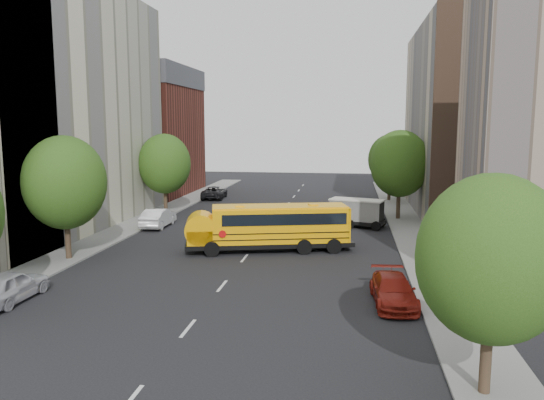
% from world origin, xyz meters
% --- Properties ---
extents(ground, '(120.00, 120.00, 0.00)m').
position_xyz_m(ground, '(0.00, 0.00, 0.00)').
color(ground, black).
rests_on(ground, ground).
extents(sidewalk_left, '(3.00, 80.00, 0.12)m').
position_xyz_m(sidewalk_left, '(-11.50, 5.00, 0.06)').
color(sidewalk_left, slate).
rests_on(sidewalk_left, ground).
extents(sidewalk_right, '(3.00, 80.00, 0.12)m').
position_xyz_m(sidewalk_right, '(11.50, 5.00, 0.06)').
color(sidewalk_right, slate).
rests_on(sidewalk_right, ground).
extents(lane_markings, '(0.15, 64.00, 0.01)m').
position_xyz_m(lane_markings, '(0.00, 10.00, 0.01)').
color(lane_markings, silver).
rests_on(lane_markings, ground).
extents(building_left_cream, '(10.00, 26.00, 20.00)m').
position_xyz_m(building_left_cream, '(-18.00, 6.00, 10.00)').
color(building_left_cream, beige).
rests_on(building_left_cream, ground).
extents(building_left_redbrick, '(10.00, 15.00, 13.00)m').
position_xyz_m(building_left_redbrick, '(-18.00, 28.00, 6.50)').
color(building_left_redbrick, maroon).
rests_on(building_left_redbrick, ground).
extents(building_right_far, '(10.00, 22.00, 18.00)m').
position_xyz_m(building_right_far, '(18.00, 20.00, 9.00)').
color(building_right_far, '#B6A78D').
rests_on(building_right_far, ground).
extents(building_right_sidewall, '(10.10, 0.30, 18.00)m').
position_xyz_m(building_right_sidewall, '(18.00, 9.00, 9.00)').
color(building_right_sidewall, brown).
rests_on(building_right_sidewall, ground).
extents(street_tree_1, '(5.12, 5.12, 7.90)m').
position_xyz_m(street_tree_1, '(-11.00, -4.00, 4.95)').
color(street_tree_1, '#38281C').
rests_on(street_tree_1, ground).
extents(street_tree_2, '(4.99, 4.99, 7.71)m').
position_xyz_m(street_tree_2, '(-11.00, 14.00, 4.83)').
color(street_tree_2, '#38281C').
rests_on(street_tree_2, ground).
extents(street_tree_3, '(4.61, 4.61, 7.11)m').
position_xyz_m(street_tree_3, '(11.00, -18.00, 4.45)').
color(street_tree_3, '#38281C').
rests_on(street_tree_3, ground).
extents(street_tree_4, '(5.25, 5.25, 8.10)m').
position_xyz_m(street_tree_4, '(11.00, 14.00, 5.08)').
color(street_tree_4, '#38281C').
rests_on(street_tree_4, ground).
extents(street_tree_5, '(4.86, 4.86, 7.51)m').
position_xyz_m(street_tree_5, '(11.00, 26.00, 4.70)').
color(street_tree_5, '#38281C').
rests_on(street_tree_5, ground).
extents(school_bus, '(11.58, 5.31, 3.19)m').
position_xyz_m(school_bus, '(1.18, 0.26, 1.78)').
color(school_bus, black).
rests_on(school_bus, ground).
extents(safari_truck, '(5.83, 3.42, 2.36)m').
position_xyz_m(safari_truck, '(6.81, 9.93, 1.25)').
color(safari_truck, black).
rests_on(safari_truck, ground).
extents(parked_car_0, '(1.89, 4.62, 1.57)m').
position_xyz_m(parked_car_0, '(-9.60, -11.98, 0.78)').
color(parked_car_0, silver).
rests_on(parked_car_0, ground).
extents(parked_car_1, '(1.81, 4.89, 1.60)m').
position_xyz_m(parked_car_1, '(-9.28, 7.37, 0.80)').
color(parked_car_1, white).
rests_on(parked_car_1, ground).
extents(parked_car_2, '(2.75, 5.39, 1.46)m').
position_xyz_m(parked_car_2, '(-9.00, 24.95, 0.73)').
color(parked_car_2, black).
rests_on(parked_car_2, ground).
extents(parked_car_3, '(2.27, 4.87, 1.38)m').
position_xyz_m(parked_car_3, '(8.80, -9.58, 0.69)').
color(parked_car_3, maroon).
rests_on(parked_car_3, ground).
extents(parked_car_4, '(1.70, 3.80, 1.27)m').
position_xyz_m(parked_car_4, '(8.80, 14.18, 0.64)').
color(parked_car_4, '#2E3851').
rests_on(parked_car_4, ground).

